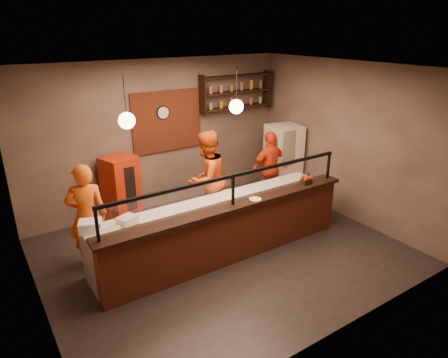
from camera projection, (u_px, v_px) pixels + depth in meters
floor at (223, 252)px, 7.19m from camera, size 6.00×6.00×0.00m
ceiling at (223, 69)px, 6.04m from camera, size 6.00×6.00×0.00m
wall_back at (159, 136)px, 8.56m from camera, size 6.00×0.00×6.00m
wall_left at (26, 212)px, 5.07m from camera, size 0.00×5.00×5.00m
wall_right at (345, 141)px, 8.16m from camera, size 0.00×5.00×5.00m
wall_front at (340, 228)px, 4.67m from camera, size 6.00×0.00×6.00m
brick_patch at (167, 121)px, 8.53m from camera, size 1.60×0.04×1.30m
service_counter at (233, 234)px, 6.78m from camera, size 4.60×0.25×1.00m
counter_ledge at (233, 206)px, 6.58m from camera, size 4.70×0.37×0.06m
worktop_cabinet at (217, 227)px, 7.19m from camera, size 4.60×0.75×0.85m
worktop at (217, 204)px, 7.03m from camera, size 4.60×0.75×0.05m
sneeze_guard at (233, 187)px, 6.46m from camera, size 4.50×0.05×0.52m
wall_shelving at (237, 92)px, 9.11m from camera, size 1.84×0.28×0.85m
wall_clock at (163, 113)px, 8.40m from camera, size 0.30×0.04×0.30m
pendant_left at (127, 121)px, 5.66m from camera, size 0.24×0.24×0.77m
pendant_right at (236, 107)px, 6.63m from camera, size 0.24×0.24×0.77m
cook_left at (87, 215)px, 6.55m from camera, size 0.75×0.60×1.79m
cook_mid at (207, 179)px, 7.88m from camera, size 1.13×1.00×1.95m
cook_right at (270, 168)px, 8.88m from camera, size 1.01×0.47×1.68m
fridge at (283, 161)px, 9.32m from camera, size 0.82×0.78×1.70m
red_cooler at (121, 190)px, 8.06m from camera, size 0.75×0.71×1.41m
pizza_dough at (234, 195)px, 7.33m from camera, size 0.57×0.57×0.01m
prep_tub_a at (127, 221)px, 6.21m from camera, size 0.34×0.31×0.14m
prep_tub_b at (91, 226)px, 6.02m from camera, size 0.41×0.37×0.17m
prep_tub_c at (110, 236)px, 5.75m from camera, size 0.36×0.31×0.16m
rolling_pin at (129, 225)px, 6.16m from camera, size 0.36×0.08×0.06m
condiment_caddy at (306, 181)px, 7.41m from camera, size 0.18×0.15×0.10m
pepper_mill at (308, 178)px, 7.43m from camera, size 0.05×0.05×0.19m
small_plate at (255, 199)px, 6.75m from camera, size 0.24×0.24×0.01m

